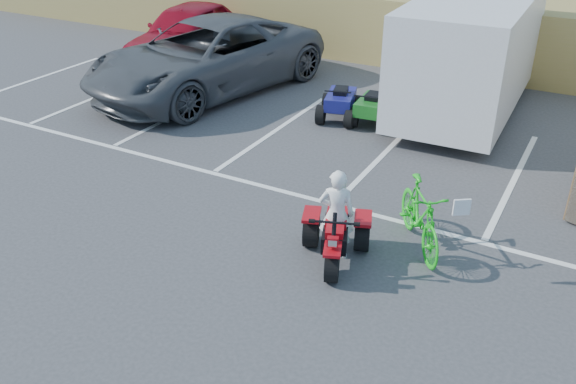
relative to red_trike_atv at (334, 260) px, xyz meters
The scene contains 11 objects.
ground 1.08m from the red_trike_atv, 134.46° to the right, with size 100.00×100.00×0.00m, color #39393C.
parking_stripes 3.30m from the red_trike_atv, 88.14° to the left, with size 28.00×5.16×0.01m.
grass_embankment 14.80m from the red_trike_atv, 92.95° to the left, with size 40.00×8.50×3.10m.
red_trike_atv is the anchor object (origin of this frame).
rider 0.76m from the red_trike_atv, 110.54° to the left, with size 0.55×0.36×1.50m, color white.
green_dirt_bike 1.54m from the red_trike_atv, 45.31° to the left, with size 0.53×1.89×1.14m, color #14BF19.
grey_pickup 8.77m from the red_trike_atv, 138.31° to the left, with size 3.17×6.89×1.91m, color #414448.
red_car 12.03m from the red_trike_atv, 137.64° to the left, with size 2.08×5.16×1.76m, color maroon.
cargo_trailer 7.69m from the red_trike_atv, 89.57° to the left, with size 2.60×6.15×2.84m.
quad_atv_blue 6.15m from the red_trike_atv, 113.64° to the left, with size 1.00×1.34×0.87m, color navy, non-canonical shape.
quad_atv_green 5.89m from the red_trike_atv, 106.19° to the left, with size 0.99×1.33×0.87m, color #145A18, non-canonical shape.
Camera 1 is at (3.94, -6.53, 5.45)m, focal length 38.00 mm.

